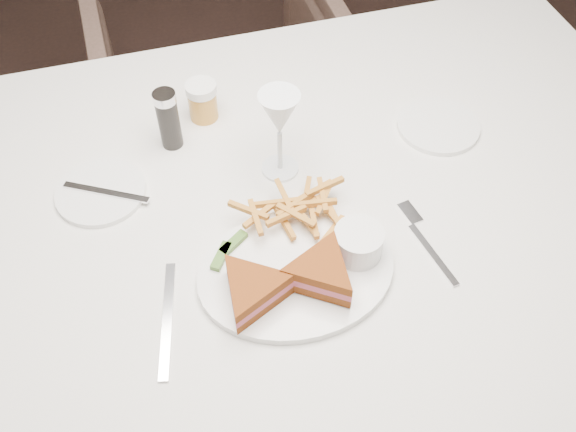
% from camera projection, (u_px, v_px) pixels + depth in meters
% --- Properties ---
extents(ground, '(5.00, 5.00, 0.00)m').
position_uv_depth(ground, '(126.00, 340.00, 1.80)').
color(ground, black).
rests_on(ground, ground).
extents(table, '(1.60, 1.08, 0.75)m').
position_uv_depth(table, '(282.00, 321.00, 1.41)').
color(table, silver).
rests_on(table, ground).
extents(chair_far, '(0.71, 0.67, 0.72)m').
position_uv_depth(chair_far, '(221.00, 83.00, 1.94)').
color(chair_far, '#4D382F').
rests_on(chair_far, ground).
extents(table_setting, '(0.81, 0.63, 0.18)m').
position_uv_depth(table_setting, '(283.00, 217.00, 1.06)').
color(table_setting, white).
rests_on(table_setting, table).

